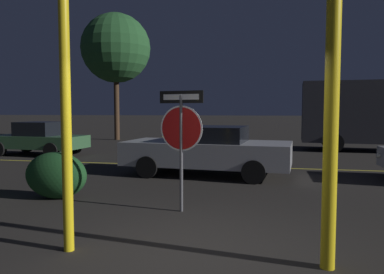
{
  "coord_description": "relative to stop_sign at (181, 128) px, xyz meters",
  "views": [
    {
      "loc": [
        0.89,
        -4.5,
        1.83
      ],
      "look_at": [
        -0.74,
        3.83,
        1.22
      ],
      "focal_mm": 35.0,
      "sensor_mm": 36.0,
      "label": 1
    }
  ],
  "objects": [
    {
      "name": "tree_0",
      "position": [
        -7.6,
        15.41,
        4.11
      ],
      "size": [
        4.23,
        4.23,
        7.76
      ],
      "color": "#422D1E",
      "rests_on": "ground_plane"
    },
    {
      "name": "delivery_truck",
      "position": [
        6.52,
        11.49,
        0.17
      ],
      "size": [
        6.76,
        2.76,
        3.12
      ],
      "rotation": [
        0.0,
        0.0,
        -1.64
      ],
      "color": "#2D2D33",
      "rests_on": "ground_plane"
    },
    {
      "name": "passing_car_2",
      "position": [
        -0.11,
        3.88,
        -0.81
      ],
      "size": [
        4.84,
        2.38,
        1.38
      ],
      "rotation": [
        0.0,
        0.0,
        1.48
      ],
      "color": "#9E9EA3",
      "rests_on": "ground_plane"
    },
    {
      "name": "passing_car_1",
      "position": [
        -7.65,
        7.25,
        -0.84
      ],
      "size": [
        4.05,
        2.0,
        1.36
      ],
      "rotation": [
        0.0,
        0.0,
        1.5
      ],
      "color": "#335B38",
      "rests_on": "ground_plane"
    },
    {
      "name": "yellow_pole_right",
      "position": [
        2.21,
        -2.06,
        0.05
      ],
      "size": [
        0.16,
        0.16,
        3.13
      ],
      "primitive_type": "cylinder",
      "color": "yellow",
      "rests_on": "ground_plane"
    },
    {
      "name": "stop_sign",
      "position": [
        0.0,
        0.0,
        0.0
      ],
      "size": [
        0.83,
        0.19,
        2.18
      ],
      "rotation": [
        0.0,
        0.0,
        -0.2
      ],
      "color": "#4C4C51",
      "rests_on": "ground_plane"
    },
    {
      "name": "road_center_stripe",
      "position": [
        0.58,
        5.55,
        -1.51
      ],
      "size": [
        42.27,
        0.12,
        0.01
      ],
      "primitive_type": "cube",
      "color": "gold",
      "rests_on": "ground_plane"
    },
    {
      "name": "hedge_bush_1",
      "position": [
        -2.77,
        0.47,
        -1.03
      ],
      "size": [
        1.33,
        0.73,
        0.97
      ],
      "primitive_type": "ellipsoid",
      "color": "#19421E",
      "rests_on": "ground_plane"
    },
    {
      "name": "yellow_pole_left",
      "position": [
        -1.02,
        -2.14,
        0.26
      ],
      "size": [
        0.13,
        0.13,
        3.55
      ],
      "primitive_type": "cylinder",
      "color": "yellow",
      "rests_on": "ground_plane"
    },
    {
      "name": "ground_plane",
      "position": [
        0.58,
        -2.01,
        -1.52
      ],
      "size": [
        260.0,
        260.0,
        0.0
      ],
      "primitive_type": "plane",
      "color": "black"
    }
  ]
}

